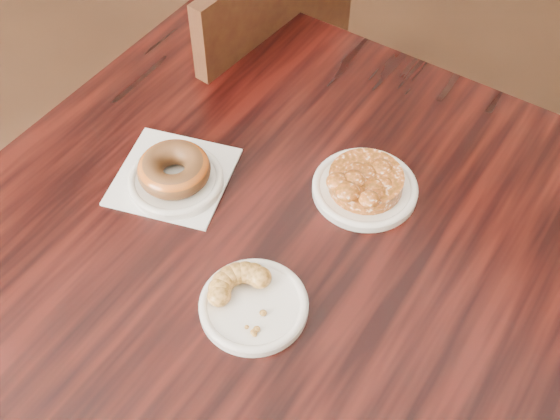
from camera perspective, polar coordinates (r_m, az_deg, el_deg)
floor at (r=1.75m, az=-3.90°, el=-13.03°), size 5.00×5.00×0.00m
cafe_table at (r=1.35m, az=0.04°, el=-11.59°), size 1.19×1.19×0.75m
chair_far at (r=1.69m, az=-5.48°, el=9.42°), size 0.59×0.59×0.90m
napkin at (r=1.11m, az=-8.65°, el=2.71°), size 0.24×0.24×0.00m
plate_donut at (r=1.09m, az=-8.46°, el=2.38°), size 0.15×0.15×0.01m
plate_cruller at (r=0.95m, az=-2.15°, el=-7.81°), size 0.15×0.15×0.01m
plate_fritter at (r=1.08m, az=6.90°, el=1.72°), size 0.16×0.16×0.01m
glazed_donut at (r=1.07m, az=-8.61°, el=3.28°), size 0.11×0.11×0.04m
apple_fritter at (r=1.06m, az=7.03°, el=2.59°), size 0.16×0.16×0.04m
cruller_fragment at (r=0.93m, az=-2.19°, el=-7.16°), size 0.11×0.11×0.03m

